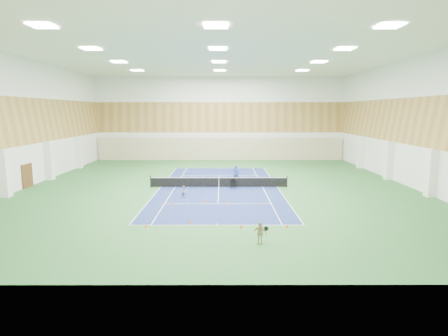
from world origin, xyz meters
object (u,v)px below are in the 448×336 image
Objects in this scene: tennis_net at (219,181)px; child_apron at (260,233)px; coach at (236,174)px; ball_cart at (233,184)px; child_court at (184,192)px.

child_apron reaches higher than tennis_net.
coach is 1.97× the size of ball_cart.
coach is (1.69, 2.65, 0.28)m from tennis_net.
coach reaches higher than child_apron.
child_apron is at bearing -94.02° from ball_cart.
child_court is at bearing 138.20° from child_apron.
child_apron is at bearing 112.62° from coach.
child_court is 0.84× the size of child_apron.
tennis_net is 1.47m from ball_cart.
child_apron is 1.40× the size of ball_cart.
coach reaches higher than tennis_net.
ball_cart is at bearing 116.73° from child_apron.
tennis_net is at bearing 21.44° from child_court.
ball_cart is (-0.36, -3.25, -0.41)m from coach.
coach reaches higher than ball_cart.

